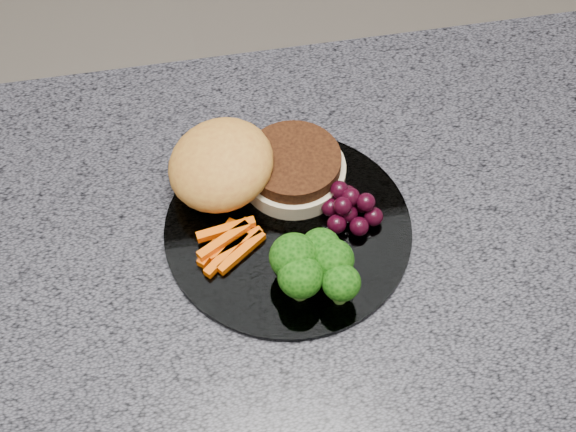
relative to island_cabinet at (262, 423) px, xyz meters
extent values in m
cube|color=brown|center=(0.00, 0.00, 0.00)|extent=(1.20, 0.60, 0.86)
cube|color=#4F4E58|center=(0.00, 0.00, 0.45)|extent=(1.20, 0.60, 0.04)
cylinder|color=white|center=(0.05, 0.03, 0.47)|extent=(0.26, 0.26, 0.01)
cylinder|color=beige|center=(0.06, 0.09, 0.49)|extent=(0.14, 0.14, 0.02)
cylinder|color=#3E1E0C|center=(0.06, 0.09, 0.50)|extent=(0.12, 0.12, 0.02)
ellipsoid|color=gold|center=(-0.01, 0.09, 0.51)|extent=(0.14, 0.14, 0.06)
cube|color=#FC5D04|center=(-0.02, 0.02, 0.48)|extent=(0.06, 0.04, 0.01)
cube|color=#FC5D04|center=(-0.01, 0.02, 0.48)|extent=(0.06, 0.03, 0.01)
cube|color=#FC5D04|center=(-0.02, 0.00, 0.48)|extent=(0.05, 0.05, 0.01)
cube|color=#FC5D04|center=(-0.02, 0.03, 0.49)|extent=(0.06, 0.02, 0.01)
cube|color=#FC5D04|center=(-0.02, 0.02, 0.49)|extent=(0.06, 0.04, 0.01)
cube|color=#FC5D04|center=(-0.01, 0.00, 0.48)|extent=(0.06, 0.04, 0.01)
cube|color=#FC5D04|center=(-0.03, 0.02, 0.48)|extent=(0.05, 0.05, 0.01)
cylinder|color=#538731|center=(0.04, -0.03, 0.49)|extent=(0.02, 0.02, 0.02)
ellipsoid|color=#0B3206|center=(0.04, -0.03, 0.51)|extent=(0.05, 0.05, 0.04)
cylinder|color=#538731|center=(0.08, -0.04, 0.49)|extent=(0.01, 0.01, 0.02)
ellipsoid|color=#0B3206|center=(0.08, -0.04, 0.51)|extent=(0.04, 0.04, 0.04)
cylinder|color=#538731|center=(0.04, -0.05, 0.49)|extent=(0.02, 0.02, 0.02)
ellipsoid|color=#0B3206|center=(0.04, -0.05, 0.51)|extent=(0.04, 0.04, 0.04)
cylinder|color=#538731|center=(0.08, -0.06, 0.49)|extent=(0.01, 0.01, 0.02)
ellipsoid|color=#0B3206|center=(0.08, -0.06, 0.51)|extent=(0.04, 0.04, 0.03)
cylinder|color=#538731|center=(0.07, -0.02, 0.49)|extent=(0.01, 0.01, 0.02)
ellipsoid|color=#0B3206|center=(0.07, -0.02, 0.51)|extent=(0.04, 0.04, 0.04)
sphere|color=black|center=(0.11, 0.03, 0.49)|extent=(0.02, 0.02, 0.02)
sphere|color=black|center=(0.13, 0.04, 0.49)|extent=(0.02, 0.02, 0.02)
sphere|color=black|center=(0.11, 0.05, 0.49)|extent=(0.02, 0.02, 0.02)
sphere|color=black|center=(0.09, 0.04, 0.49)|extent=(0.02, 0.02, 0.02)
sphere|color=black|center=(0.09, 0.02, 0.49)|extent=(0.02, 0.02, 0.02)
sphere|color=black|center=(0.12, 0.01, 0.49)|extent=(0.02, 0.02, 0.02)
sphere|color=black|center=(0.13, 0.02, 0.49)|extent=(0.02, 0.02, 0.02)
sphere|color=black|center=(0.11, 0.04, 0.50)|extent=(0.02, 0.02, 0.02)
sphere|color=black|center=(0.10, 0.03, 0.50)|extent=(0.02, 0.02, 0.02)
sphere|color=black|center=(0.13, 0.03, 0.50)|extent=(0.02, 0.02, 0.02)
sphere|color=black|center=(0.10, 0.05, 0.50)|extent=(0.02, 0.02, 0.02)
camera|label=1|loc=(-0.04, -0.43, 1.17)|focal=50.00mm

